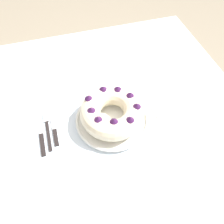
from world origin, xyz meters
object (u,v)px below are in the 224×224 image
at_px(napkin, 165,106).
at_px(bundt_cake, 112,112).
at_px(serving_knife, 41,135).
at_px(serving_dish, 112,119).
at_px(fork, 47,127).
at_px(cake_knife, 55,130).

bearing_deg(napkin, bundt_cake, -178.18).
bearing_deg(serving_knife, serving_dish, -2.73).
bearing_deg(serving_knife, bundt_cake, -2.71).
distance_m(serving_dish, serving_knife, 0.30).
bearing_deg(bundt_cake, fork, 170.69).
distance_m(serving_dish, cake_knife, 0.24).
bearing_deg(bundt_cake, cake_knife, 175.15).
bearing_deg(cake_knife, napkin, 1.36).
bearing_deg(serving_dish, bundt_cake, 66.07).
height_order(bundt_cake, serving_knife, bundt_cake).
bearing_deg(napkin, cake_knife, 178.55).
relative_size(serving_dish, bundt_cake, 1.18).
bearing_deg(serving_dish, napkin, 1.85).
relative_size(serving_knife, cake_knife, 1.29).
height_order(serving_knife, napkin, serving_knife).
xyz_separation_m(serving_dish, fork, (-0.27, 0.04, -0.01)).
bearing_deg(fork, serving_dish, -14.05).
relative_size(fork, serving_knife, 0.88).
bearing_deg(napkin, serving_dish, -178.15).
distance_m(bundt_cake, fork, 0.28).
distance_m(serving_dish, bundt_cake, 0.05).
bearing_deg(serving_knife, cake_knife, 7.61).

